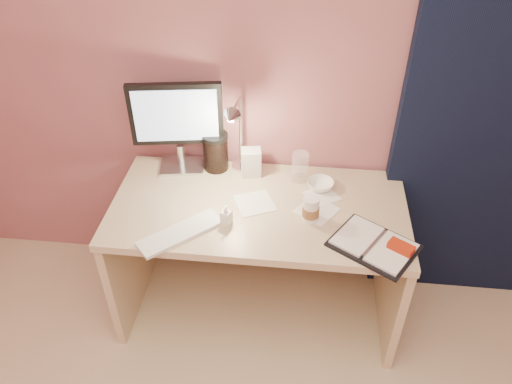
# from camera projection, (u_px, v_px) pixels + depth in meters

# --- Properties ---
(room) EXTENTS (3.50, 3.50, 3.50)m
(room) POSITION_uv_depth(u_px,v_px,m) (474.00, 108.00, 2.27)
(room) COLOR #C6B28E
(room) RESTS_ON ground
(desk) EXTENTS (1.40, 0.70, 0.73)m
(desk) POSITION_uv_depth(u_px,v_px,m) (260.00, 230.00, 2.55)
(desk) COLOR #C8B78D
(desk) RESTS_ON ground
(monitor) EXTENTS (0.45, 0.19, 0.48)m
(monitor) POSITION_uv_depth(u_px,v_px,m) (177.00, 119.00, 2.43)
(monitor) COLOR silver
(monitor) RESTS_ON desk
(keyboard) EXTENTS (0.36, 0.35, 0.02)m
(keyboard) POSITION_uv_depth(u_px,v_px,m) (180.00, 233.00, 2.20)
(keyboard) COLOR white
(keyboard) RESTS_ON desk
(planner) EXTENTS (0.42, 0.40, 0.05)m
(planner) POSITION_uv_depth(u_px,v_px,m) (376.00, 245.00, 2.13)
(planner) COLOR black
(planner) RESTS_ON desk
(paper_a) EXTENTS (0.19, 0.19, 0.00)m
(paper_a) POSITION_uv_depth(u_px,v_px,m) (322.00, 196.00, 2.41)
(paper_a) COLOR white
(paper_a) RESTS_ON desk
(paper_b) EXTENTS (0.23, 0.23, 0.00)m
(paper_b) POSITION_uv_depth(u_px,v_px,m) (317.00, 210.00, 2.33)
(paper_b) COLOR white
(paper_b) RESTS_ON desk
(paper_c) EXTENTS (0.22, 0.22, 0.00)m
(paper_c) POSITION_uv_depth(u_px,v_px,m) (255.00, 203.00, 2.37)
(paper_c) COLOR white
(paper_c) RESTS_ON desk
(coffee_cup) EXTENTS (0.08, 0.08, 0.12)m
(coffee_cup) POSITION_uv_depth(u_px,v_px,m) (311.00, 209.00, 2.24)
(coffee_cup) COLOR white
(coffee_cup) RESTS_ON desk
(clear_cup) EXTENTS (0.08, 0.08, 0.15)m
(clear_cup) POSITION_uv_depth(u_px,v_px,m) (300.00, 167.00, 2.48)
(clear_cup) COLOR white
(clear_cup) RESTS_ON desk
(bowl) EXTENTS (0.15, 0.15, 0.04)m
(bowl) POSITION_uv_depth(u_px,v_px,m) (320.00, 185.00, 2.45)
(bowl) COLOR white
(bowl) RESTS_ON desk
(lotion_bottle) EXTENTS (0.06, 0.06, 0.10)m
(lotion_bottle) POSITION_uv_depth(u_px,v_px,m) (226.00, 214.00, 2.23)
(lotion_bottle) COLOR white
(lotion_bottle) RESTS_ON desk
(dark_jar) EXTENTS (0.13, 0.13, 0.18)m
(dark_jar) POSITION_uv_depth(u_px,v_px,m) (216.00, 153.00, 2.55)
(dark_jar) COLOR black
(dark_jar) RESTS_ON desk
(product_box) EXTENTS (0.11, 0.09, 0.15)m
(product_box) POSITION_uv_depth(u_px,v_px,m) (251.00, 162.00, 2.51)
(product_box) COLOR silver
(product_box) RESTS_ON desk
(desk_lamp) EXTENTS (0.11, 0.27, 0.43)m
(desk_lamp) POSITION_uv_depth(u_px,v_px,m) (240.00, 134.00, 2.35)
(desk_lamp) COLOR silver
(desk_lamp) RESTS_ON desk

